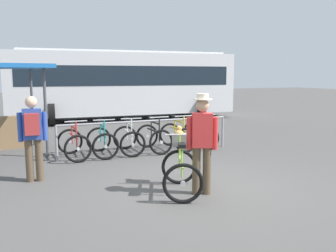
# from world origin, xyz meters

# --- Properties ---
(ground_plane) EXTENTS (80.00, 80.00, 0.00)m
(ground_plane) POSITION_xyz_m (0.00, 0.00, 0.00)
(ground_plane) COLOR #514F4C
(bike_rack_rail) EXTENTS (4.61, 0.09, 0.88)m
(bike_rack_rail) POSITION_xyz_m (-0.00, 3.03, 0.70)
(bike_rack_rail) COLOR #99999E
(bike_rack_rail) RESTS_ON ground
(racked_bike_red) EXTENTS (0.71, 1.15, 0.98)m
(racked_bike_red) POSITION_xyz_m (-1.86, 3.23, 0.37)
(racked_bike_red) COLOR black
(racked_bike_red) RESTS_ON ground
(racked_bike_teal) EXTENTS (0.72, 1.12, 0.97)m
(racked_bike_teal) POSITION_xyz_m (-1.16, 3.22, 0.37)
(racked_bike_teal) COLOR black
(racked_bike_teal) RESTS_ON ground
(racked_bike_white) EXTENTS (0.76, 1.17, 0.98)m
(racked_bike_white) POSITION_xyz_m (-0.46, 3.22, 0.37)
(racked_bike_white) COLOR black
(racked_bike_white) RESTS_ON ground
(racked_bike_black) EXTENTS (0.68, 1.13, 0.98)m
(racked_bike_black) POSITION_xyz_m (0.24, 3.21, 0.37)
(racked_bike_black) COLOR black
(racked_bike_black) RESTS_ON ground
(racked_bike_yellow) EXTENTS (0.68, 1.12, 0.98)m
(racked_bike_yellow) POSITION_xyz_m (0.94, 3.21, 0.37)
(racked_bike_yellow) COLOR black
(racked_bike_yellow) RESTS_ON ground
(racked_bike_orange) EXTENTS (0.69, 1.13, 0.97)m
(racked_bike_orange) POSITION_xyz_m (1.64, 3.20, 0.37)
(racked_bike_orange) COLOR black
(racked_bike_orange) RESTS_ON ground
(featured_bicycle) EXTENTS (1.01, 1.26, 1.09)m
(featured_bicycle) POSITION_xyz_m (-0.50, -0.04, 0.49)
(featured_bicycle) COLOR black
(featured_bicycle) RESTS_ON ground
(person_with_featured_bike) EXTENTS (0.49, 0.32, 1.72)m
(person_with_featured_bike) POSITION_xyz_m (-0.24, -0.33, 0.95)
(person_with_featured_bike) COLOR brown
(person_with_featured_bike) RESTS_ON ground
(pedestrian_with_backpack) EXTENTS (0.53, 0.35, 1.64)m
(pedestrian_with_backpack) POSITION_xyz_m (-2.84, 1.56, 0.94)
(pedestrian_with_backpack) COLOR brown
(pedestrian_with_backpack) RESTS_ON ground
(bus_distant) EXTENTS (10.15, 3.85, 3.08)m
(bus_distant) POSITION_xyz_m (1.48, 10.27, 1.74)
(bus_distant) COLOR silver
(bus_distant) RESTS_ON ground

